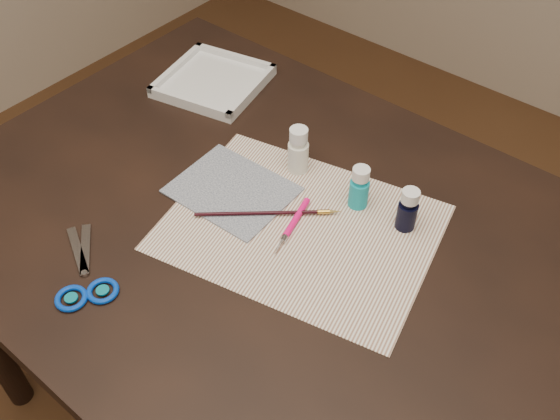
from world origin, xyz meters
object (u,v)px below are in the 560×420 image
Objects in this scene: paint_bottle_white at (298,150)px; palette_tray at (213,81)px; canvas at (232,190)px; paint_bottle_cyan at (359,187)px; scissors at (79,266)px; paint_bottle_navy at (408,210)px; paper at (300,227)px.

palette_tray is at bearing 162.37° from paint_bottle_white.
paint_bottle_cyan is at bearing 30.63° from canvas.
canvas is 0.31m from scissors.
paint_bottle_navy reaches higher than palette_tray.
palette_tray is at bearing 169.70° from paint_bottle_navy.
canvas is 1.05× the size of scissors.
paint_bottle_cyan is (0.20, 0.12, 0.04)m from canvas.
paint_bottle_white is at bearing -179.99° from paint_bottle_navy.
paint_bottle_navy is at bearing 40.08° from paper.
canvas is at bearing -114.30° from paint_bottle_white.
paint_bottle_navy is at bearing 4.34° from paint_bottle_cyan.
scissors is (-0.37, -0.43, -0.04)m from paint_bottle_navy.
paper is 0.39m from scissors.
paint_bottle_white is (0.06, 0.13, 0.05)m from canvas.
canvas is 2.47× the size of paint_bottle_navy.
canvas is 2.18× the size of paint_bottle_white.
scissors reaches higher than paper.
paint_bottle_navy is 0.41× the size of palette_tray.
paper is 2.17× the size of canvas.
paint_bottle_cyan is at bearing -13.21° from palette_tray.
paint_bottle_cyan is at bearing -97.14° from scissors.
paint_bottle_cyan is 0.43× the size of scissors.
paint_bottle_white is 0.46× the size of palette_tray.
palette_tray is (-0.19, 0.53, 0.01)m from scissors.
canvas is at bearing -77.53° from scissors.
paint_bottle_cyan is 0.49m from palette_tray.
paint_bottle_cyan is (0.05, 0.11, 0.04)m from paper.
paper is 0.48m from palette_tray.
canvas is 1.01× the size of palette_tray.
paint_bottle_white is 0.45m from scissors.
scissors reaches higher than canvas.
paint_bottle_navy is (0.14, 0.12, 0.04)m from paper.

